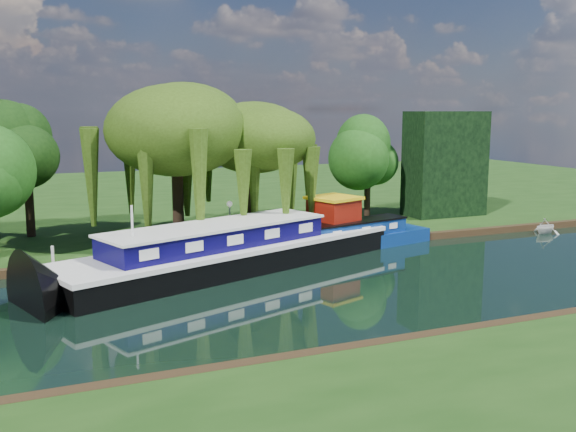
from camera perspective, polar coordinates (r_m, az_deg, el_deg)
name	(u,v)px	position (r m, az deg, el deg)	size (l,w,h in m)	color
ground	(287,293)	(30.55, -0.13, -6.90)	(120.00, 120.00, 0.00)	black
far_bank	(152,198)	(62.68, -12.04, 1.58)	(120.00, 52.00, 0.45)	#15360E
dutch_barge	(236,249)	(35.18, -4.63, -2.95)	(20.58, 11.05, 4.27)	black
narrowboat	(343,240)	(39.58, 4.90, -2.11)	(13.34, 5.12, 1.92)	navy
white_cruiser	(545,233)	(48.56, 21.89, -1.43)	(1.95, 2.26, 1.19)	silver
willow_left	(176,132)	(40.62, -9.93, 7.38)	(7.78, 7.78, 9.33)	black
willow_right	(252,149)	(40.80, -3.19, 5.97)	(6.39, 6.39, 7.78)	black
tree_far_mid	(26,151)	(44.25, -22.27, 5.34)	(4.87, 4.87, 7.98)	black
tree_far_right	(368,157)	(48.58, 7.13, 5.21)	(4.08, 4.08, 6.67)	black
conifer_hedge	(445,164)	(51.14, 13.77, 4.54)	(6.00, 3.00, 8.00)	black
lamppost	(230,210)	(39.85, -5.21, 0.50)	(0.36, 0.36, 2.56)	silver
mooring_posts	(224,241)	(37.85, -5.68, -2.25)	(19.16, 0.16, 1.00)	silver
reeds_near	(515,311)	(27.77, 19.50, -7.96)	(33.70, 1.50, 1.10)	#194913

